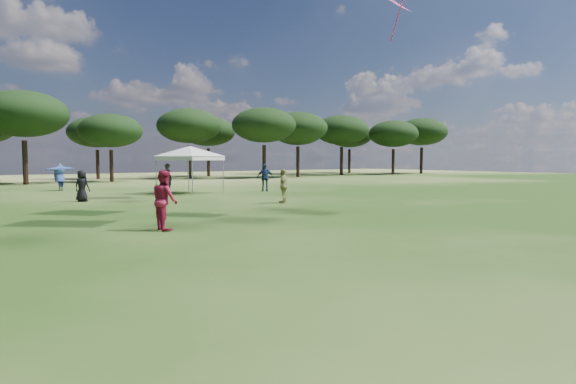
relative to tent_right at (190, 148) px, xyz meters
name	(u,v)px	position (x,y,z in m)	size (l,w,h in m)	color
tree_line	(6,119)	(-7.32, 20.41, 2.70)	(108.78, 17.63, 7.77)	black
tent_right	(190,148)	(0.00, 0.00, 0.00)	(5.55, 5.55, 3.15)	gray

